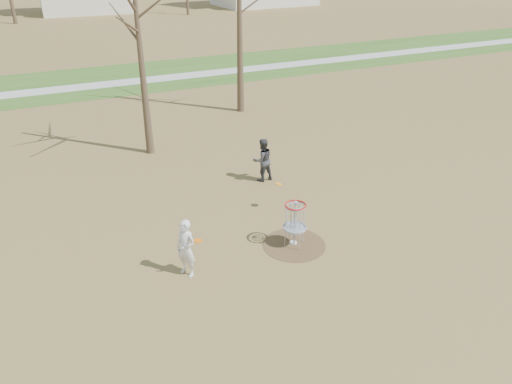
# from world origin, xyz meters

# --- Properties ---
(ground) EXTENTS (160.00, 160.00, 0.00)m
(ground) POSITION_xyz_m (0.00, 0.00, 0.00)
(ground) COLOR brown
(ground) RESTS_ON ground
(green_band) EXTENTS (160.00, 8.00, 0.01)m
(green_band) POSITION_xyz_m (0.00, 21.00, 0.01)
(green_band) COLOR #2D5119
(green_band) RESTS_ON ground
(footpath) EXTENTS (160.00, 1.50, 0.01)m
(footpath) POSITION_xyz_m (0.00, 20.00, 0.01)
(footpath) COLOR #9E9E99
(footpath) RESTS_ON green_band
(dirt_circle) EXTENTS (1.80, 1.80, 0.01)m
(dirt_circle) POSITION_xyz_m (0.00, 0.00, 0.01)
(dirt_circle) COLOR #47331E
(dirt_circle) RESTS_ON ground
(player_standing) EXTENTS (0.61, 0.69, 1.57)m
(player_standing) POSITION_xyz_m (-3.16, -0.05, 0.79)
(player_standing) COLOR silver
(player_standing) RESTS_ON ground
(player_throwing) EXTENTS (0.81, 0.65, 1.57)m
(player_throwing) POSITION_xyz_m (1.02, 4.24, 0.79)
(player_throwing) COLOR #333338
(player_throwing) RESTS_ON ground
(disc_grounded) EXTENTS (0.22, 0.22, 0.02)m
(disc_grounded) POSITION_xyz_m (0.02, 0.08, 0.02)
(disc_grounded) COLOR silver
(disc_grounded) RESTS_ON dirt_circle
(discs_in_play) EXTENTS (3.63, 2.43, 0.13)m
(discs_in_play) POSITION_xyz_m (-1.09, 1.00, 0.95)
(discs_in_play) COLOR orange
(discs_in_play) RESTS_ON ground
(disc_golf_basket) EXTENTS (0.64, 0.64, 1.35)m
(disc_golf_basket) POSITION_xyz_m (0.00, 0.00, 0.91)
(disc_golf_basket) COLOR #9EA3AD
(disc_golf_basket) RESTS_ON ground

